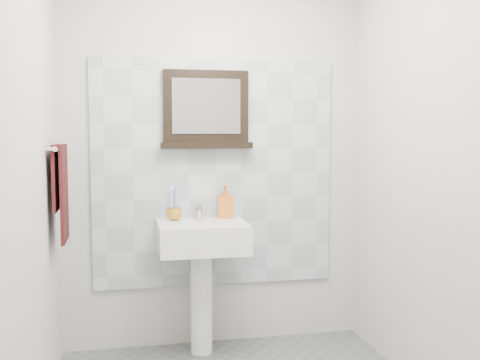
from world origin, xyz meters
The scene contains 12 objects.
back_wall centered at (0.00, 1.10, 1.25)m, with size 2.00×0.01×2.50m, color beige.
front_wall centered at (0.00, -1.10, 1.25)m, with size 2.00×0.01×2.50m, color beige.
left_wall centered at (-1.00, 0.00, 1.25)m, with size 0.01×2.20×2.50m, color beige.
right_wall centered at (1.00, 0.00, 1.25)m, with size 0.01×2.20×2.50m, color beige.
splashback centered at (0.00, 1.09, 1.15)m, with size 1.60×0.02×1.50m, color #B0BABF.
pedestal_sink centered at (-0.12, 0.87, 0.68)m, with size 0.55×0.44×0.96m.
toothbrush_cup centered at (-0.28, 0.99, 0.90)m, with size 0.10×0.10×0.08m, color #BD7916.
toothbrushes centered at (-0.28, 0.99, 0.98)m, with size 0.05×0.04×0.21m.
soap_dispenser centered at (0.06, 1.02, 0.97)m, with size 0.10×0.10×0.22m, color #D24518.
framed_mirror centered at (-0.06, 1.06, 1.56)m, with size 0.60×0.11×0.51m.
towel_bar centered at (-0.95, 0.70, 1.34)m, with size 0.07×0.40×0.03m.
hand_towel centered at (-0.94, 0.70, 1.13)m, with size 0.06×0.30×0.55m.
Camera 1 is at (-0.59, -2.58, 1.43)m, focal length 42.00 mm.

